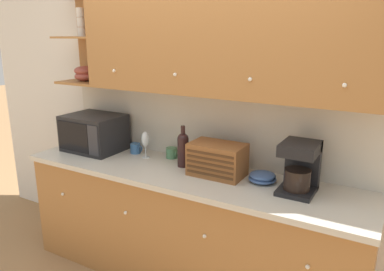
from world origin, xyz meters
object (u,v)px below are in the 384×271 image
microwave (94,133)px  bread_box (217,160)px  mug_blue_second (172,153)px  wine_bottle (183,148)px  coffee_maker (300,166)px  mug (136,148)px  wine_glass (145,140)px  bowl_stack_on_counter (262,177)px

microwave → bread_box: 1.20m
mug_blue_second → wine_bottle: 0.25m
bread_box → coffee_maker: size_ratio=1.17×
mug → bread_box: bread_box is taller
microwave → wine_glass: bearing=5.5°
wine_glass → bread_box: 0.69m
wine_glass → mug: bearing=160.5°
microwave → wine_bottle: (0.90, 0.02, -0.01)m
wine_bottle → mug_blue_second: bearing=145.8°
wine_glass → wine_bottle: wine_bottle is taller
wine_glass → bread_box: size_ratio=0.56×
coffee_maker → mug: bearing=175.9°
microwave → bread_box: size_ratio=1.24×
wine_glass → coffee_maker: (1.27, -0.05, 0.02)m
microwave → wine_glass: size_ratio=2.21×
mug → bread_box: bearing=-7.7°
microwave → coffee_maker: 1.79m
microwave → mug_blue_second: 0.73m
wine_glass → bowl_stack_on_counter: wine_glass is taller
mug → wine_bottle: 0.54m
mug → microwave: bearing=-164.8°
wine_glass → coffee_maker: bearing=-2.3°
mug → wine_glass: size_ratio=0.45×
mug_blue_second → wine_bottle: (0.19, -0.13, 0.10)m
microwave → bread_box: bearing=-0.5°
wine_glass → bowl_stack_on_counter: 1.02m
mug → bread_box: 0.84m
wine_bottle → coffee_maker: bearing=-1.6°
bread_box → coffee_maker: (0.58, 0.01, 0.05)m
microwave → mug: size_ratio=4.92×
wine_glass → coffee_maker: size_ratio=0.66×
mug_blue_second → bowl_stack_on_counter: (0.82, -0.12, -0.01)m
bowl_stack_on_counter → wine_glass: bearing=178.9°
microwave → bowl_stack_on_counter: 1.54m
wine_bottle → bread_box: wine_bottle is taller
bowl_stack_on_counter → mug_blue_second: bearing=171.7°
mug → wine_bottle: wine_bottle is taller
wine_bottle → bread_box: 0.31m
mug → mug_blue_second: 0.34m
mug_blue_second → wine_bottle: bearing=-34.2°
mug → bread_box: size_ratio=0.25×
coffee_maker → wine_bottle: bearing=178.4°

